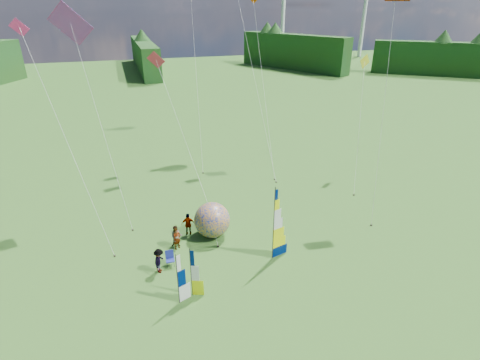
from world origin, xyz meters
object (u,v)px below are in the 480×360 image
object	(u,v)px
spectator_d	(188,224)
spectator_b	(176,236)
spectator_a	(177,239)
feather_banner_main	(274,226)
bol_inflatable	(212,220)
kite_whale	(254,68)
side_banner_left	(191,273)
spectator_c	(159,261)
camp_chair	(170,259)
side_banner_far	(178,280)

from	to	relation	value
spectator_d	spectator_b	bearing A→B (deg)	62.90
spectator_a	spectator_d	bearing A→B (deg)	22.46
feather_banner_main	bol_inflatable	distance (m)	5.23
bol_inflatable	spectator_b	bearing A→B (deg)	-167.98
kite_whale	side_banner_left	bearing A→B (deg)	-100.51
feather_banner_main	side_banner_left	bearing A→B (deg)	-177.47
side_banner_left	spectator_d	bearing A→B (deg)	102.45
side_banner_left	spectator_c	world-z (taller)	side_banner_left
spectator_b	bol_inflatable	bearing A→B (deg)	27.74
feather_banner_main	kite_whale	bearing A→B (deg)	59.64
feather_banner_main	side_banner_left	world-z (taller)	feather_banner_main
side_banner_left	camp_chair	distance (m)	3.42
side_banner_far	bol_inflatable	world-z (taller)	side_banner_far
spectator_b	spectator_d	size ratio (longest dim) A/B	0.93
feather_banner_main	camp_chair	bearing A→B (deg)	154.09
feather_banner_main	spectator_c	world-z (taller)	feather_banner_main
spectator_b	camp_chair	size ratio (longest dim) A/B	1.59
feather_banner_main	spectator_b	world-z (taller)	feather_banner_main
side_banner_far	kite_whale	world-z (taller)	kite_whale
side_banner_far	spectator_b	bearing A→B (deg)	60.39
spectator_c	spectator_d	bearing A→B (deg)	-9.36
spectator_c	spectator_d	xyz separation A→B (m)	(2.58, 3.69, 0.04)
spectator_c	spectator_b	bearing A→B (deg)	-5.44
side_banner_far	camp_chair	xyz separation A→B (m)	(0.01, 3.56, -1.12)
spectator_d	feather_banner_main	bearing A→B (deg)	151.17
feather_banner_main	camp_chair	distance (m)	7.12
spectator_a	side_banner_left	bearing A→B (deg)	-120.23
side_banner_left	side_banner_far	size ratio (longest dim) A/B	0.97
side_banner_far	spectator_a	xyz separation A→B (m)	(0.76, 5.34, -0.82)
spectator_b	kite_whale	world-z (taller)	kite_whale
side_banner_left	bol_inflatable	bearing A→B (deg)	86.66
feather_banner_main	side_banner_far	xyz separation A→B (m)	(-6.69, -2.24, -0.95)
spectator_a	spectator_c	xyz separation A→B (m)	(-1.47, -2.20, 0.04)
camp_chair	spectator_b	bearing A→B (deg)	71.72
side_banner_far	feather_banner_main	bearing A→B (deg)	-3.27
side_banner_left	kite_whale	world-z (taller)	kite_whale
side_banner_far	bol_inflatable	xyz separation A→B (m)	(3.52, 6.20, -0.32)
bol_inflatable	camp_chair	distance (m)	4.47
spectator_d	kite_whale	bearing A→B (deg)	-111.93
spectator_c	side_banner_far	bearing A→B (deg)	-141.66
bol_inflatable	kite_whale	distance (m)	18.05
spectator_a	side_banner_far	bearing A→B (deg)	-129.18
bol_inflatable	camp_chair	xyz separation A→B (m)	(-3.52, -2.65, -0.80)
side_banner_left	spectator_b	bearing A→B (deg)	112.23
spectator_d	spectator_a	bearing A→B (deg)	68.32
spectator_c	camp_chair	size ratio (longest dim) A/B	1.64
side_banner_left	feather_banner_main	bearing A→B (deg)	38.86
feather_banner_main	camp_chair	world-z (taller)	feather_banner_main
camp_chair	side_banner_left	bearing A→B (deg)	-73.13
feather_banner_main	spectator_c	distance (m)	7.66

